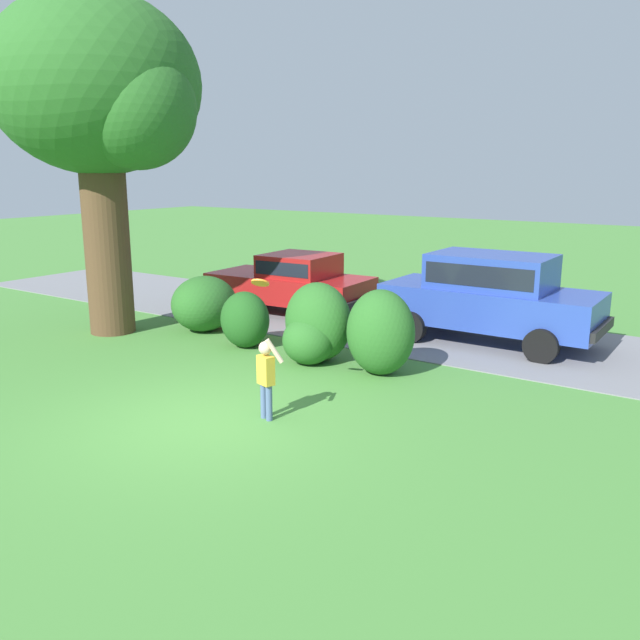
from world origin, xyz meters
TOP-DOWN VIEW (x-y plane):
  - ground_plane at (0.00, 0.00)m, footprint 80.00×80.00m
  - driveway_strip at (0.00, 6.88)m, footprint 28.00×4.40m
  - oak_tree_large at (-5.49, 3.05)m, footprint 4.69×4.57m
  - shrub_near_tree at (-3.88, 4.15)m, footprint 1.40×1.60m
  - shrub_centre_left at (-2.16, 3.59)m, footprint 1.08×0.94m
  - shrub_centre at (-0.35, 3.55)m, footprint 1.37×1.36m
  - shrub_centre_right at (1.09, 3.55)m, footprint 1.28×1.13m
  - parked_sedan at (-3.30, 6.79)m, footprint 4.48×2.25m
  - parked_suv at (1.93, 6.83)m, footprint 4.71×2.12m
  - child_thrower at (0.77, 0.63)m, footprint 0.48×0.23m
  - frisbee at (0.38, 1.02)m, footprint 0.31×0.26m

SIDE VIEW (x-z plane):
  - ground_plane at x=0.00m, z-range 0.00..0.00m
  - driveway_strip at x=0.00m, z-range 0.00..0.02m
  - shrub_centre_left at x=-2.16m, z-range -0.04..1.15m
  - shrub_near_tree at x=-3.88m, z-range -0.04..1.23m
  - shrub_centre at x=-0.35m, z-range -0.09..1.46m
  - child_thrower at x=0.77m, z-range 0.07..1.36m
  - shrub_centre_right at x=1.09m, z-range 0.00..1.57m
  - parked_sedan at x=-3.30m, z-range 0.07..1.63m
  - parked_suv at x=1.93m, z-range 0.12..2.04m
  - frisbee at x=0.38m, z-range 1.89..2.09m
  - oak_tree_large at x=-5.49m, z-range 1.48..8.81m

